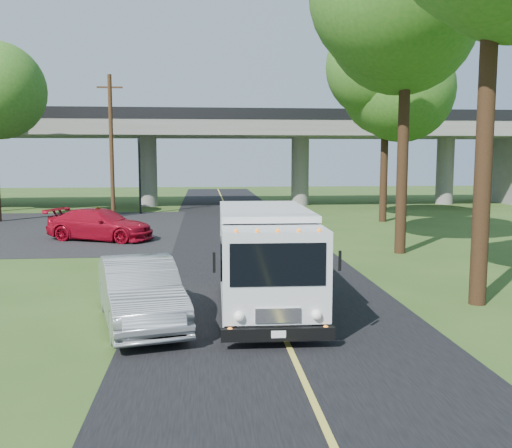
{
  "coord_description": "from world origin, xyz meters",
  "views": [
    {
      "loc": [
        -1.7,
        -13.17,
        3.9
      ],
      "look_at": [
        0.07,
        6.07,
        1.6
      ],
      "focal_mm": 40.0,
      "sensor_mm": 36.0,
      "label": 1
    }
  ],
  "objects": [
    {
      "name": "lane_line",
      "position": [
        0.0,
        10.0,
        0.03
      ],
      "size": [
        0.12,
        90.0,
        0.01
      ],
      "primitive_type": "cube",
      "color": "gold",
      "rests_on": "road"
    },
    {
      "name": "tree_right_far",
      "position": [
        9.21,
        19.84,
        8.3
      ],
      "size": [
        5.77,
        5.67,
        10.99
      ],
      "color": "#382314",
      "rests_on": "ground"
    },
    {
      "name": "pedestrian",
      "position": [
        -6.67,
        14.12,
        0.77
      ],
      "size": [
        0.66,
        0.58,
        1.53
      ],
      "primitive_type": "imported",
      "rotation": [
        0.0,
        0.0,
        2.68
      ],
      "color": "gray",
      "rests_on": "ground"
    },
    {
      "name": "tree_right_mid",
      "position": [
        6.41,
        8.84,
        9.61
      ],
      "size": [
        6.62,
        6.52,
        12.74
      ],
      "color": "#382314",
      "rests_on": "ground"
    },
    {
      "name": "ground",
      "position": [
        0.0,
        0.0,
        0.0
      ],
      "size": [
        120.0,
        120.0,
        0.0
      ],
      "primitive_type": "plane",
      "color": "#2F4C1B",
      "rests_on": "ground"
    },
    {
      "name": "step_van",
      "position": [
        -0.18,
        0.85,
        1.4
      ],
      "size": [
        2.39,
        6.19,
        2.58
      ],
      "rotation": [
        0.0,
        0.0,
        -0.02
      ],
      "color": "silver",
      "rests_on": "ground"
    },
    {
      "name": "traffic_signal",
      "position": [
        -6.0,
        26.0,
        3.2
      ],
      "size": [
        0.18,
        0.22,
        5.2
      ],
      "color": "black",
      "rests_on": "ground"
    },
    {
      "name": "overpass",
      "position": [
        0.0,
        32.0,
        4.56
      ],
      "size": [
        54.0,
        10.0,
        7.3
      ],
      "color": "slate",
      "rests_on": "ground"
    },
    {
      "name": "silver_sedan",
      "position": [
        -3.2,
        0.0,
        0.76
      ],
      "size": [
        2.66,
        4.89,
        1.53
      ],
      "primitive_type": "imported",
      "rotation": [
        0.0,
        0.0,
        0.24
      ],
      "color": "gray",
      "rests_on": "ground"
    },
    {
      "name": "utility_pole",
      "position": [
        -7.5,
        24.0,
        4.59
      ],
      "size": [
        1.6,
        0.26,
        9.0
      ],
      "color": "#472D19",
      "rests_on": "ground"
    },
    {
      "name": "red_sedan",
      "position": [
        -6.51,
        13.77,
        0.74
      ],
      "size": [
        5.47,
        3.77,
        1.47
      ],
      "primitive_type": "imported",
      "rotation": [
        0.0,
        0.0,
        1.2
      ],
      "color": "#9E091C",
      "rests_on": "ground"
    },
    {
      "name": "road",
      "position": [
        0.0,
        10.0,
        0.01
      ],
      "size": [
        7.0,
        90.0,
        0.02
      ],
      "primitive_type": "cube",
      "color": "black",
      "rests_on": "ground"
    },
    {
      "name": "parking_lot",
      "position": [
        -11.0,
        18.0,
        0.01
      ],
      "size": [
        16.0,
        18.0,
        0.01
      ],
      "primitive_type": "cube",
      "color": "black",
      "rests_on": "ground"
    }
  ]
}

